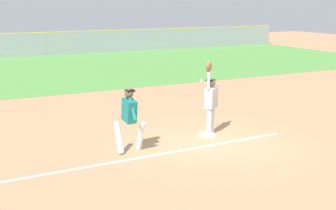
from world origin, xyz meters
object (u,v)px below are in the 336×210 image
(runner, at_px, (129,116))
(baseball, at_px, (201,81))
(first_base, at_px, (207,134))
(parked_car_tan, at_px, (33,43))
(fielder, at_px, (211,99))
(parked_car_silver, at_px, (114,40))

(runner, distance_m, baseball, 2.58)
(runner, bearing_deg, baseball, 7.34)
(first_base, xyz_separation_m, parked_car_tan, (-0.38, 26.78, 0.63))
(fielder, xyz_separation_m, runner, (-2.76, -0.36, -0.12))
(parked_car_tan, bearing_deg, fielder, -86.03)
(parked_car_silver, bearing_deg, fielder, -103.54)
(baseball, height_order, parked_car_silver, baseball)
(first_base, distance_m, parked_car_tan, 26.79)
(runner, height_order, parked_car_tan, runner)
(fielder, bearing_deg, runner, 63.30)
(parked_car_tan, bearing_deg, runner, -91.85)
(first_base, xyz_separation_m, baseball, (-0.18, 0.11, 1.64))
(fielder, distance_m, baseball, 0.64)
(fielder, xyz_separation_m, baseball, (-0.30, 0.07, 0.56))
(baseball, xyz_separation_m, parked_car_silver, (6.63, 26.17, -1.01))
(fielder, xyz_separation_m, parked_car_silver, (6.32, 26.25, -0.45))
(parked_car_tan, distance_m, parked_car_silver, 6.84)
(first_base, height_order, parked_car_silver, parked_car_silver)
(parked_car_silver, bearing_deg, first_base, -103.78)
(fielder, height_order, parked_car_silver, fielder)
(fielder, relative_size, parked_car_silver, 0.52)
(first_base, bearing_deg, baseball, 149.74)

